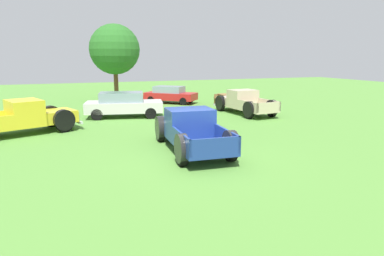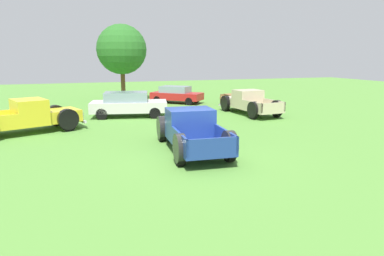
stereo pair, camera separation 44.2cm
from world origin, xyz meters
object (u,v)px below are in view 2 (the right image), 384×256
object	(u,v)px
pickup_truck_behind_right	(32,117)
oak_tree_east	(122,50)
sedan_distant_a	(176,94)
pickup_truck_foreground	(190,129)
sedan_distant_b	(128,104)
pickup_truck_behind_left	(247,102)
picnic_table	(233,98)

from	to	relation	value
pickup_truck_behind_right	oak_tree_east	size ratio (longest dim) A/B	0.90
sedan_distant_a	oak_tree_east	world-z (taller)	oak_tree_east
pickup_truck_foreground	sedan_distant_b	distance (m)	8.28
pickup_truck_behind_left	pickup_truck_behind_right	world-z (taller)	pickup_truck_behind_right
pickup_truck_behind_right	sedan_distant_a	world-z (taller)	pickup_truck_behind_right
picnic_table	pickup_truck_behind_left	bearing A→B (deg)	-102.60
sedan_distant_a	pickup_truck_behind_right	bearing A→B (deg)	-139.84
pickup_truck_behind_left	sedan_distant_b	xyz separation A→B (m)	(-7.48, 1.18, 0.07)
sedan_distant_b	sedan_distant_a	bearing A→B (deg)	48.66
pickup_truck_foreground	sedan_distant_a	size ratio (longest dim) A/B	1.31
sedan_distant_a	sedan_distant_b	size ratio (longest dim) A/B	0.85
sedan_distant_b	pickup_truck_foreground	bearing A→B (deg)	-81.37
picnic_table	sedan_distant_b	bearing A→B (deg)	-161.19
pickup_truck_foreground	pickup_truck_behind_left	xyz separation A→B (m)	(6.24, 7.00, -0.04)
sedan_distant_b	oak_tree_east	bearing A→B (deg)	84.55
sedan_distant_a	sedan_distant_b	distance (m)	6.88
pickup_truck_behind_right	sedan_distant_a	distance (m)	12.59
pickup_truck_foreground	sedan_distant_b	world-z (taller)	pickup_truck_foreground
pickup_truck_behind_right	sedan_distant_b	xyz separation A→B (m)	(5.08, 2.95, 0.02)
pickup_truck_foreground	pickup_truck_behind_right	size ratio (longest dim) A/B	0.96
sedan_distant_b	pickup_truck_behind_left	bearing A→B (deg)	-8.99
sedan_distant_a	pickup_truck_foreground	bearing A→B (deg)	-103.90
pickup_truck_behind_left	picnic_table	size ratio (longest dim) A/B	2.81
pickup_truck_behind_left	sedan_distant_b	world-z (taller)	pickup_truck_behind_left
pickup_truck_behind_right	sedan_distant_b	distance (m)	5.87
pickup_truck_behind_left	picnic_table	bearing A→B (deg)	77.40
sedan_distant_a	oak_tree_east	xyz separation A→B (m)	(-3.76, 3.03, 3.50)
pickup_truck_behind_left	oak_tree_east	distance (m)	12.04
sedan_distant_b	pickup_truck_behind_right	bearing A→B (deg)	-149.82
picnic_table	oak_tree_east	size ratio (longest dim) A/B	0.29
oak_tree_east	pickup_truck_foreground	bearing A→B (deg)	-88.40
pickup_truck_behind_left	sedan_distant_a	world-z (taller)	pickup_truck_behind_left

